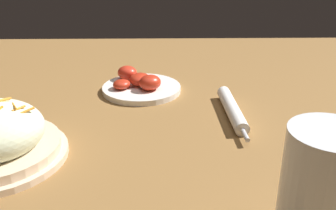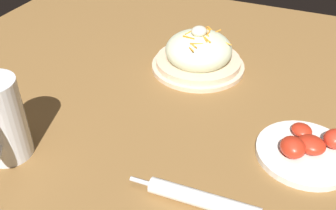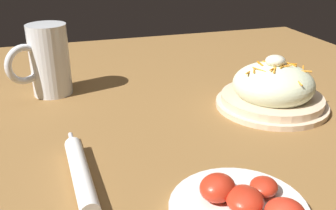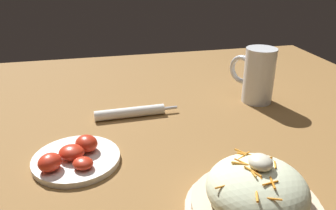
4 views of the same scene
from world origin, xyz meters
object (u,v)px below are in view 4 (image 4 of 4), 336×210
at_px(napkin_roll, 131,112).
at_px(tomato_plate, 75,157).
at_px(beer_mug, 258,77).
at_px(salad_plate, 256,195).

xyz_separation_m(napkin_roll, tomato_plate, (-0.18, 0.13, 0.00)).
distance_m(beer_mug, tomato_plate, 0.54).
xyz_separation_m(salad_plate, beer_mug, (0.42, -0.21, 0.03)).
distance_m(napkin_roll, tomato_plate, 0.23).
bearing_deg(salad_plate, beer_mug, -26.30).
height_order(salad_plate, napkin_roll, salad_plate).
height_order(beer_mug, tomato_plate, beer_mug).
relative_size(napkin_roll, tomato_plate, 1.23).
bearing_deg(beer_mug, salad_plate, 153.70).
bearing_deg(tomato_plate, salad_plate, -126.79).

